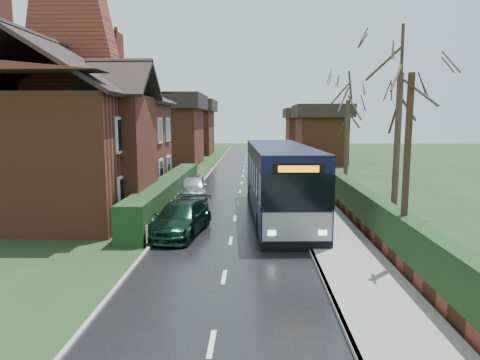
{
  "coord_description": "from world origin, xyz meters",
  "views": [
    {
      "loc": [
        0.89,
        -18.72,
        4.88
      ],
      "look_at": [
        0.22,
        2.98,
        1.8
      ],
      "focal_mm": 32.0,
      "sensor_mm": 36.0,
      "label": 1
    }
  ],
  "objects_px": {
    "car_green": "(180,218)",
    "telegraph_pole": "(406,172)",
    "car_silver": "(192,188)",
    "brick_house": "(79,129)",
    "bus": "(279,182)",
    "bus_stop_sign": "(321,191)"
  },
  "relations": [
    {
      "from": "bus",
      "to": "bus_stop_sign",
      "type": "distance_m",
      "value": 2.65
    },
    {
      "from": "bus",
      "to": "car_green",
      "type": "height_order",
      "value": "bus"
    },
    {
      "from": "bus",
      "to": "car_silver",
      "type": "xyz_separation_m",
      "value": [
        -5.0,
        4.35,
        -1.01
      ]
    },
    {
      "from": "bus",
      "to": "car_green",
      "type": "xyz_separation_m",
      "value": [
        -4.42,
        -3.43,
        -1.1
      ]
    },
    {
      "from": "car_green",
      "to": "telegraph_pole",
      "type": "bearing_deg",
      "value": -18.83
    },
    {
      "from": "bus",
      "to": "car_green",
      "type": "distance_m",
      "value": 5.7
    },
    {
      "from": "car_silver",
      "to": "telegraph_pole",
      "type": "relative_size",
      "value": 0.72
    },
    {
      "from": "brick_house",
      "to": "bus_stop_sign",
      "type": "height_order",
      "value": "brick_house"
    },
    {
      "from": "car_green",
      "to": "bus_stop_sign",
      "type": "bearing_deg",
      "value": 21.4
    },
    {
      "from": "car_silver",
      "to": "telegraph_pole",
      "type": "distance_m",
      "value": 14.82
    },
    {
      "from": "telegraph_pole",
      "to": "brick_house",
      "type": "bearing_deg",
      "value": 155.21
    },
    {
      "from": "car_green",
      "to": "telegraph_pole",
      "type": "xyz_separation_m",
      "value": [
        8.02,
        -4.04,
        2.52
      ]
    },
    {
      "from": "bus",
      "to": "telegraph_pole",
      "type": "height_order",
      "value": "telegraph_pole"
    },
    {
      "from": "car_silver",
      "to": "car_green",
      "type": "relative_size",
      "value": 0.96
    },
    {
      "from": "car_silver",
      "to": "bus_stop_sign",
      "type": "height_order",
      "value": "bus_stop_sign"
    },
    {
      "from": "bus_stop_sign",
      "to": "telegraph_pole",
      "type": "xyz_separation_m",
      "value": [
        1.8,
        -5.53,
        1.53
      ]
    },
    {
      "from": "car_green",
      "to": "bus",
      "type": "bearing_deg",
      "value": 45.75
    },
    {
      "from": "brick_house",
      "to": "telegraph_pole",
      "type": "relative_size",
      "value": 2.31
    },
    {
      "from": "brick_house",
      "to": "car_silver",
      "type": "bearing_deg",
      "value": 19.16
    },
    {
      "from": "bus",
      "to": "telegraph_pole",
      "type": "xyz_separation_m",
      "value": [
        3.6,
        -7.48,
        1.42
      ]
    },
    {
      "from": "car_silver",
      "to": "brick_house",
      "type": "bearing_deg",
      "value": -167.48
    },
    {
      "from": "bus",
      "to": "car_silver",
      "type": "height_order",
      "value": "bus"
    }
  ]
}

